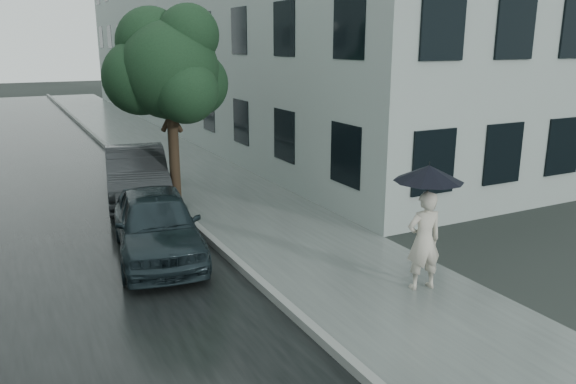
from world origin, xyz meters
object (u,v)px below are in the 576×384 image
pedestrian (424,241)px  car_near (157,224)px  street_tree (169,68)px  car_far (136,174)px  lamp_post (162,90)px

pedestrian → car_near: (-3.74, 3.69, -0.21)m
street_tree → car_far: (-0.75, 1.09, -2.87)m
lamp_post → car_far: bearing=-123.0°
lamp_post → car_near: bearing=-104.8°
street_tree → lamp_post: (0.59, 3.00, -0.78)m
pedestrian → street_tree: size_ratio=0.34×
pedestrian → car_far: 8.70m
pedestrian → car_far: (-3.15, 8.10, -0.16)m
pedestrian → car_far: size_ratio=0.40×
street_tree → car_near: bearing=-112.0°
car_near → street_tree: bearing=76.5°
street_tree → car_far: street_tree is taller
pedestrian → lamp_post: size_ratio=0.36×
pedestrian → lamp_post: lamp_post is taller
car_near → car_far: bearing=90.9°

